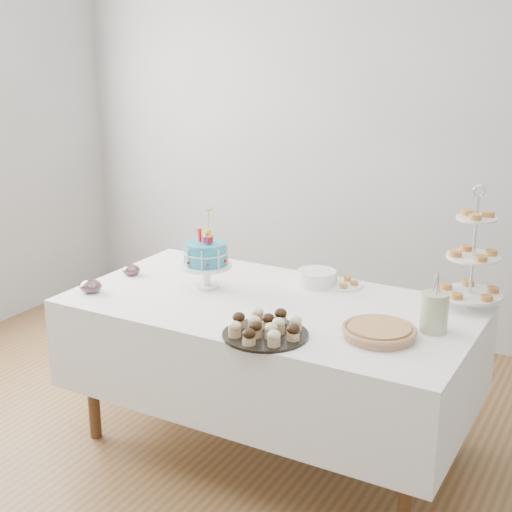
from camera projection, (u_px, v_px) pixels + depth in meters
The scene contains 12 objects.
floor at pixel (239, 474), 3.36m from camera, with size 5.00×5.00×0.00m, color brown.
walls at pixel (237, 194), 2.97m from camera, with size 5.04×4.04×2.70m.
table at pixel (270, 346), 3.46m from camera, with size 1.92×1.02×0.77m.
birthday_cake at pixel (206, 267), 3.57m from camera, with size 0.26×0.26×0.40m.
cupcake_tray at pixel (265, 327), 2.99m from camera, with size 0.37×0.37×0.08m.
pie at pixel (379, 331), 2.98m from camera, with size 0.32×0.32×0.05m.
tiered_stand at pixel (473, 258), 3.26m from camera, with size 0.30×0.30×0.58m.
plate_stack at pixel (317, 278), 3.62m from camera, with size 0.20×0.20×0.08m.
pastry_plate at pixel (342, 283), 3.62m from camera, with size 0.21×0.21×0.03m.
jam_bowl_a at pixel (91, 286), 3.52m from camera, with size 0.11×0.11×0.07m.
jam_bowl_b at pixel (131, 270), 3.78m from camera, with size 0.10×0.10×0.06m.
utensil_pitcher at pixel (434, 311), 3.03m from camera, with size 0.12×0.12×0.26m.
Camera 1 is at (1.50, -2.51, 1.96)m, focal length 50.00 mm.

